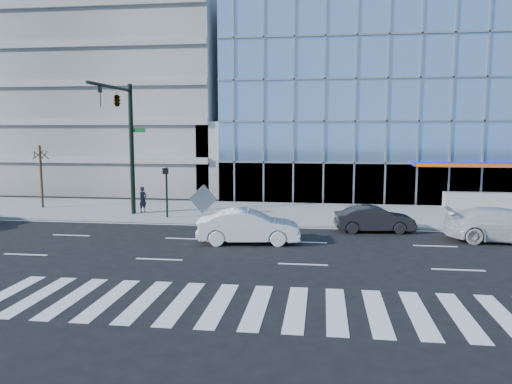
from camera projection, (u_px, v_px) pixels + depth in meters
ground at (306, 242)px, 24.00m from camera, size 160.00×160.00×0.00m
sidewalk at (310, 213)px, 31.86m from camera, size 120.00×8.00×0.15m
theatre_building at (466, 107)px, 46.80m from camera, size 42.00×26.00×15.00m
parking_garage at (120, 84)px, 50.95m from camera, size 24.00×24.00×20.00m
ramp_block at (242, 158)px, 42.12m from camera, size 6.00×8.00×6.00m
tower_backdrop at (160, 30)px, 93.79m from camera, size 14.00×14.00×48.00m
traffic_signal at (121, 116)px, 29.17m from camera, size 1.14×5.74×8.00m
ped_signal_post at (166, 184)px, 29.71m from camera, size 0.30×0.33×3.00m
street_tree_near at (40, 154)px, 33.27m from camera, size 1.10×1.10×4.23m
white_suv at (505, 225)px, 24.05m from camera, size 5.71×2.60×1.62m
white_sedan at (249, 227)px, 23.77m from camera, size 5.03×2.25×1.60m
dark_sedan at (374, 219)px, 26.41m from camera, size 4.28×1.87×1.37m
pedestrian at (143, 199)px, 31.72m from camera, size 0.61×0.71×1.65m
tilted_panel at (203, 199)px, 31.29m from camera, size 1.64×0.92×1.83m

